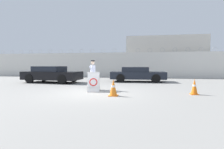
% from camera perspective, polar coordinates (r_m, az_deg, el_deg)
% --- Properties ---
extents(ground_plane, '(90.00, 90.00, 0.00)m').
position_cam_1_polar(ground_plane, '(8.87, -6.31, -5.99)').
color(ground_plane, gray).
extents(perimeter_wall, '(36.00, 0.30, 3.23)m').
position_cam_1_polar(perimeter_wall, '(19.71, 2.69, 3.18)').
color(perimeter_wall, silver).
rests_on(perimeter_wall, ground_plane).
extents(building_block, '(9.25, 7.43, 4.79)m').
position_cam_1_polar(building_block, '(24.69, 16.22, 5.38)').
color(building_block, beige).
rests_on(building_block, ground_plane).
extents(barricade_sign, '(0.78, 0.90, 1.03)m').
position_cam_1_polar(barricade_sign, '(9.33, -6.03, -2.37)').
color(barricade_sign, white).
rests_on(barricade_sign, ground_plane).
extents(security_guard, '(0.38, 0.66, 1.67)m').
position_cam_1_polar(security_guard, '(10.01, -6.28, 0.34)').
color(security_guard, black).
rests_on(security_guard, ground_plane).
extents(traffic_cone_near, '(0.35, 0.35, 0.75)m').
position_cam_1_polar(traffic_cone_near, '(9.17, 25.31, -3.63)').
color(traffic_cone_near, orange).
rests_on(traffic_cone_near, ground_plane).
extents(traffic_cone_mid, '(0.42, 0.42, 0.76)m').
position_cam_1_polar(traffic_cone_mid, '(7.93, 0.43, -4.30)').
color(traffic_cone_mid, orange).
rests_on(traffic_cone_mid, ground_plane).
extents(parked_car_front_coupe, '(4.68, 2.27, 1.29)m').
position_cam_1_polar(parked_car_front_coupe, '(14.64, -19.10, 0.08)').
color(parked_car_front_coupe, black).
rests_on(parked_car_front_coupe, ground_plane).
extents(parked_car_rear_sedan, '(4.56, 2.16, 1.22)m').
position_cam_1_polar(parked_car_rear_sedan, '(14.72, 8.19, 0.12)').
color(parked_car_rear_sedan, black).
rests_on(parked_car_rear_sedan, ground_plane).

